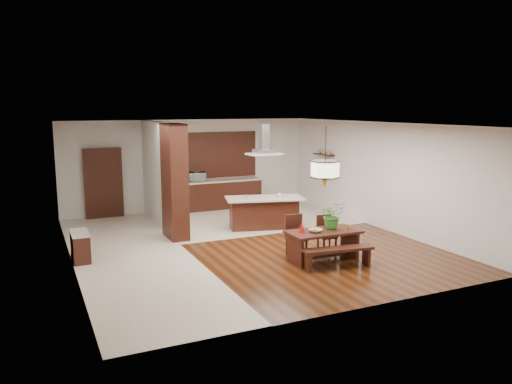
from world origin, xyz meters
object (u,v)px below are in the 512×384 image
microwave (197,177)px  dining_chair_left (297,236)px  pendant_lantern (325,158)px  foliage_plant (332,215)px  hallway_console (80,246)px  fruit_bowl (315,231)px  dining_chair_right (327,234)px  island_cup (279,195)px  kitchen_island (264,212)px  dining_table (323,238)px  range_hood (264,138)px  dining_bench (338,258)px

microwave → dining_chair_left: bearing=-75.7°
pendant_lantern → foliage_plant: bearing=17.8°
hallway_console → foliage_plant: bearing=-22.4°
fruit_bowl → pendant_lantern: bearing=8.9°
dining_chair_left → pendant_lantern: size_ratio=0.71×
hallway_console → dining_chair_left: 4.73m
dining_chair_right → island_cup: (0.09, 2.55, 0.49)m
pendant_lantern → kitchen_island: (0.08, 3.15, -1.80)m
dining_table → kitchen_island: kitchen_island is taller
dining_chair_right → fruit_bowl: (-0.63, -0.52, 0.27)m
range_hood → kitchen_island: bearing=-90.0°
pendant_lantern → fruit_bowl: 1.57m
dining_chair_left → kitchen_island: 2.70m
dining_table → dining_chair_right: (0.40, 0.48, -0.06)m
dining_bench → dining_chair_left: bearing=110.0°
dining_chair_right → kitchen_island: kitchen_island is taller
hallway_console → island_cup: 5.40m
dining_bench → dining_chair_right: 1.15m
pendant_lantern → range_hood: (0.08, 3.15, 0.22)m
hallway_console → pendant_lantern: size_ratio=0.67×
dining_chair_right → foliage_plant: 0.68m
pendant_lantern → foliage_plant: (0.27, 0.09, -1.28)m
dining_chair_right → microwave: microwave is taller
range_hood → foliage_plant: bearing=-86.4°
dining_bench → foliage_plant: (0.27, 0.66, 0.75)m
hallway_console → kitchen_island: kitchen_island is taller
kitchen_island → range_hood: bearing=105.0°
island_cup → dining_table: bearing=-99.1°
dining_chair_right → pendant_lantern: (-0.40, -0.48, 1.82)m
pendant_lantern → dining_table: bearing=0.0°
dining_bench → pendant_lantern: 2.11m
dining_table → pendant_lantern: pendant_lantern is taller
dining_chair_right → microwave: size_ratio=1.61×
foliage_plant → range_hood: 3.42m
dining_chair_right → fruit_bowl: dining_chair_right is taller
island_cup → dining_bench: bearing=-97.8°
hallway_console → pendant_lantern: (4.81, -2.18, 1.93)m
pendant_lantern → island_cup: pendant_lantern is taller
foliage_plant → range_hood: bearing=93.6°
hallway_console → dining_bench: 5.54m
fruit_bowl → island_cup: size_ratio=2.13×
dining_table → island_cup: bearing=80.9°
dining_chair_left → dining_chair_right: bearing=5.4°
fruit_bowl → kitchen_island: (0.31, 3.19, -0.25)m
kitchen_island → island_cup: 0.64m
range_hood → microwave: range_hood is taller
dining_bench → foliage_plant: bearing=67.4°
dining_bench → island_cup: (0.49, 3.60, 0.70)m
dining_bench → pendant_lantern: size_ratio=1.16×
dining_bench → dining_chair_right: size_ratio=1.79×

